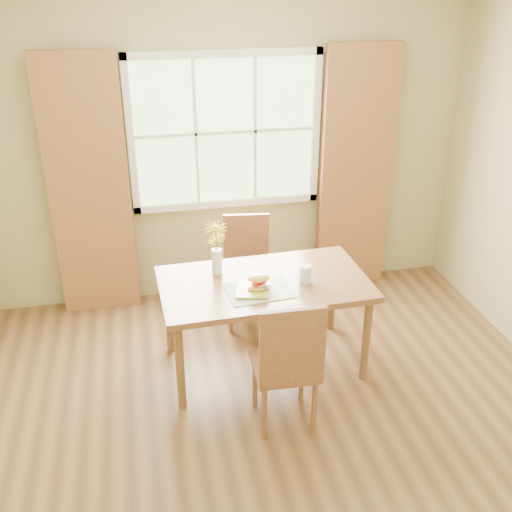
{
  "coord_description": "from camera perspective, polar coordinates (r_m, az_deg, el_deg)",
  "views": [
    {
      "loc": [
        -0.75,
        -3.01,
        2.8
      ],
      "look_at": [
        -0.0,
        0.6,
        0.96
      ],
      "focal_mm": 42.0,
      "sensor_mm": 36.0,
      "label": 1
    }
  ],
  "objects": [
    {
      "name": "plate",
      "position": [
        4.14,
        -0.31,
        -3.37
      ],
      "size": [
        0.27,
        0.27,
        0.01
      ],
      "primitive_type": "cube",
      "rotation": [
        0.0,
        0.0,
        -0.25
      ],
      "color": "#A1BF2F",
      "rests_on": "placemat"
    },
    {
      "name": "room",
      "position": [
        3.43,
        2.08,
        1.42
      ],
      "size": [
        4.24,
        3.84,
        2.74
      ],
      "color": "brown",
      "rests_on": "ground"
    },
    {
      "name": "curtain_right",
      "position": [
        5.43,
        9.51,
        7.88
      ],
      "size": [
        0.65,
        0.08,
        2.2
      ],
      "primitive_type": "cube",
      "color": "maroon",
      "rests_on": "room"
    },
    {
      "name": "window",
      "position": [
        5.11,
        -2.93,
        11.72
      ],
      "size": [
        1.62,
        0.06,
        1.32
      ],
      "color": "#AFDCA6",
      "rests_on": "room"
    },
    {
      "name": "flower_vase",
      "position": [
        4.3,
        -3.79,
        1.16
      ],
      "size": [
        0.16,
        0.16,
        0.4
      ],
      "color": "silver",
      "rests_on": "dining_table"
    },
    {
      "name": "placemat",
      "position": [
        4.17,
        0.28,
        -3.32
      ],
      "size": [
        0.48,
        0.37,
        0.01
      ],
      "primitive_type": "cube",
      "rotation": [
        0.0,
        0.0,
        0.1
      ],
      "color": "#B7C1A3",
      "rests_on": "dining_table"
    },
    {
      "name": "dining_table",
      "position": [
        4.33,
        0.78,
        -3.28
      ],
      "size": [
        1.52,
        0.9,
        0.73
      ],
      "rotation": [
        0.0,
        0.0,
        0.04
      ],
      "color": "brown",
      "rests_on": "room"
    },
    {
      "name": "water_glass",
      "position": [
        4.26,
        4.7,
        -1.75
      ],
      "size": [
        0.09,
        0.09,
        0.13
      ],
      "color": "silver",
      "rests_on": "dining_table"
    },
    {
      "name": "chair_far",
      "position": [
        5.0,
        -0.84,
        -0.87
      ],
      "size": [
        0.42,
        0.42,
        0.91
      ],
      "rotation": [
        0.0,
        0.0,
        -0.13
      ],
      "color": "brown",
      "rests_on": "room"
    },
    {
      "name": "curtain_left",
      "position": [
        5.1,
        -15.59,
        6.03
      ],
      "size": [
        0.65,
        0.08,
        2.2
      ],
      "primitive_type": "cube",
      "color": "maroon",
      "rests_on": "room"
    },
    {
      "name": "chair_near",
      "position": [
        3.82,
        3.05,
        -9.97
      ],
      "size": [
        0.41,
        0.41,
        0.98
      ],
      "rotation": [
        0.0,
        0.0,
        -0.02
      ],
      "color": "brown",
      "rests_on": "room"
    },
    {
      "name": "croissant_sandwich",
      "position": [
        4.12,
        0.26,
        -2.52
      ],
      "size": [
        0.17,
        0.12,
        0.12
      ],
      "rotation": [
        0.0,
        0.0,
        0.05
      ],
      "color": "#F6BC54",
      "rests_on": "plate"
    }
  ]
}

